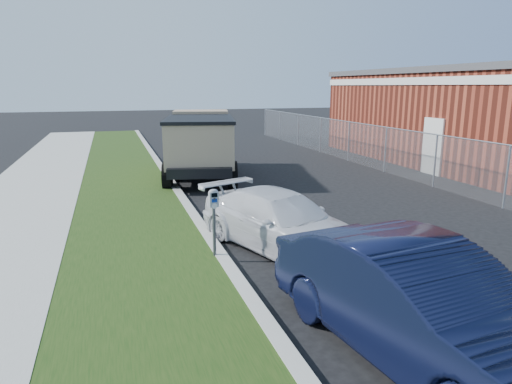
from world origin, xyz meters
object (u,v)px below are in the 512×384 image
object	(u,v)px
white_wagon	(278,220)
parking_meter	(214,208)
navy_sedan	(419,304)
dump_truck	(201,141)

from	to	relation	value
white_wagon	parking_meter	bearing A→B (deg)	173.38
navy_sedan	dump_truck	xyz separation A→B (m)	(-0.21, 12.96, 0.60)
white_wagon	navy_sedan	world-z (taller)	navy_sedan
parking_meter	dump_truck	world-z (taller)	dump_truck
white_wagon	navy_sedan	size ratio (longest dim) A/B	0.91
parking_meter	white_wagon	xyz separation A→B (m)	(1.49, 0.40, -0.50)
parking_meter	white_wagon	bearing A→B (deg)	10.90
white_wagon	dump_truck	world-z (taller)	dump_truck
white_wagon	dump_truck	distance (m)	8.58
parking_meter	dump_truck	distance (m)	9.07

